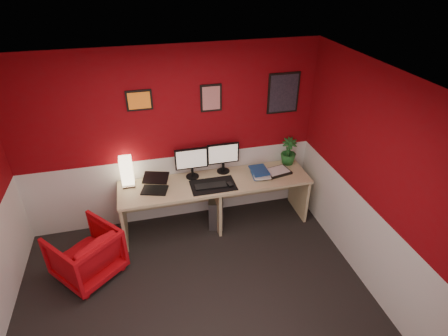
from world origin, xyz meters
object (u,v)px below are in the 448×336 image
shoji_lamp (127,173)px  pc_tower (216,208)px  desk (216,203)px  zen_tray (277,172)px  monitor_left (192,159)px  armchair (86,254)px  potted_plant (289,151)px  laptop (154,184)px  monitor_right (223,154)px

shoji_lamp → pc_tower: shoji_lamp is taller
desk → zen_tray: 0.98m
monitor_left → zen_tray: monitor_left is taller
zen_tray → armchair: bearing=-168.0°
armchair → potted_plant: bearing=155.2°
monitor_left → zen_tray: bearing=-8.7°
laptop → zen_tray: (1.72, 0.03, -0.09)m
desk → monitor_right: 0.71m
zen_tray → armchair: 2.71m
pc_tower → potted_plant: bearing=21.3°
laptop → pc_tower: 1.04m
desk → zen_tray: bearing=0.6°
desk → potted_plant: potted_plant is taller
laptop → armchair: laptop is taller
shoji_lamp → monitor_left: 0.87m
shoji_lamp → potted_plant: 2.29m
monitor_right → laptop: bearing=-165.9°
laptop → armchair: bearing=-132.0°
armchair → monitor_left: bearing=167.4°
pc_tower → shoji_lamp: bearing=-173.5°
zen_tray → pc_tower: bearing=176.9°
monitor_left → armchair: bearing=-152.8°
potted_plant → monitor_left: bearing=-178.8°
potted_plant → laptop: bearing=-173.0°
pc_tower → armchair: (-1.73, -0.61, 0.10)m
desk → shoji_lamp: 1.29m
shoji_lamp → laptop: 0.40m
monitor_right → zen_tray: bearing=-16.6°
monitor_left → pc_tower: bearing=-24.1°
shoji_lamp → monitor_right: 1.32m
shoji_lamp → armchair: bearing=-127.9°
laptop → shoji_lamp: bearing=164.3°
pc_tower → armchair: armchair is taller
shoji_lamp → armchair: shoji_lamp is taller
shoji_lamp → zen_tray: (2.05, -0.18, -0.18)m
laptop → monitor_right: size_ratio=0.57×
pc_tower → monitor_left: bearing=169.0°
armchair → monitor_right: bearing=162.5°
desk → zen_tray: size_ratio=7.43×
desk → shoji_lamp: (-1.14, 0.19, 0.56)m
monitor_right → pc_tower: monitor_right is taller
monitor_left → laptop: bearing=-158.6°
monitor_right → desk: bearing=-126.4°
shoji_lamp → pc_tower: (1.16, -0.13, -0.70)m
zen_tray → potted_plant: potted_plant is taller
zen_tray → laptop: bearing=-179.0°
monitor_left → monitor_right: (0.45, 0.04, 0.00)m
monitor_right → pc_tower: 0.83m
potted_plant → armchair: size_ratio=0.57×
laptop → monitor_left: monitor_left is taller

